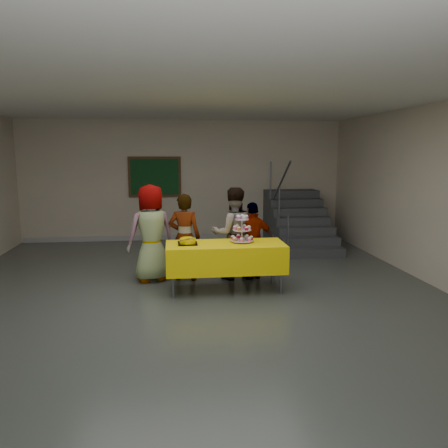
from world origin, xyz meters
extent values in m
plane|color=#4C514C|center=(0.00, 0.00, 0.00)|extent=(10.00, 10.00, 0.00)
cube|color=#C2B49C|center=(0.00, 5.00, 1.50)|extent=(8.00, 0.04, 3.00)
cube|color=#C2B49C|center=(0.00, -5.00, 1.50)|extent=(8.00, 0.04, 3.00)
cube|color=silver|center=(0.00, 0.00, 3.00)|extent=(8.00, 10.00, 0.04)
cube|color=#999999|center=(0.00, 4.98, 0.06)|extent=(7.90, 0.03, 0.12)
cylinder|color=#595960|center=(-0.30, 0.40, 0.36)|extent=(0.04, 0.04, 0.73)
cylinder|color=#595960|center=(1.38, 0.40, 0.36)|extent=(0.04, 0.04, 0.73)
cylinder|color=#595960|center=(-0.30, 0.98, 0.36)|extent=(0.04, 0.04, 0.73)
cylinder|color=#595960|center=(1.38, 0.98, 0.36)|extent=(0.04, 0.04, 0.73)
cube|color=#595960|center=(0.54, 0.69, 0.74)|extent=(1.80, 0.70, 0.02)
cube|color=#FFDB05|center=(0.54, 0.69, 0.55)|extent=(1.88, 0.78, 0.44)
cylinder|color=silver|center=(0.81, 0.76, 0.78)|extent=(0.18, 0.18, 0.01)
cylinder|color=silver|center=(0.81, 0.76, 0.98)|extent=(0.02, 0.02, 0.42)
cylinder|color=silver|center=(0.81, 0.76, 0.80)|extent=(0.38, 0.38, 0.01)
cylinder|color=silver|center=(0.81, 0.76, 0.97)|extent=(0.30, 0.30, 0.01)
cylinder|color=silver|center=(0.81, 0.76, 1.14)|extent=(0.22, 0.22, 0.01)
cube|color=black|center=(-0.06, 0.70, 0.78)|extent=(0.30, 0.30, 0.02)
cylinder|color=#FFD000|center=(-0.06, 0.70, 0.82)|extent=(0.25, 0.25, 0.07)
ellipsoid|color=#FFD000|center=(-0.06, 0.70, 0.86)|extent=(0.25, 0.25, 0.05)
ellipsoid|color=white|center=(-0.01, 0.67, 0.88)|extent=(0.08, 0.08, 0.02)
cube|color=silver|center=(-0.08, 0.57, 0.88)|extent=(0.30, 0.16, 0.04)
imported|color=slate|center=(-0.66, 1.40, 0.83)|extent=(0.96, 0.80, 1.67)
imported|color=#5C5C65|center=(-0.09, 1.36, 0.75)|extent=(0.62, 0.48, 1.51)
imported|color=slate|center=(0.76, 1.36, 0.80)|extent=(0.84, 0.68, 1.61)
imported|color=slate|center=(1.10, 1.30, 0.68)|extent=(0.84, 0.46, 1.35)
cube|color=#424447|center=(2.70, 2.75, 0.09)|extent=(1.30, 0.30, 0.18)
cube|color=#424447|center=(2.70, 3.05, 0.18)|extent=(1.30, 0.30, 0.36)
cube|color=#424447|center=(2.70, 3.35, 0.27)|extent=(1.30, 0.30, 0.54)
cube|color=#424447|center=(2.70, 3.65, 0.36)|extent=(1.30, 0.30, 0.72)
cube|color=#424447|center=(2.70, 3.95, 0.45)|extent=(1.30, 0.30, 0.90)
cube|color=#424447|center=(2.70, 4.25, 0.54)|extent=(1.30, 0.30, 1.08)
cube|color=#424447|center=(2.70, 4.55, 0.63)|extent=(1.30, 0.30, 1.26)
cube|color=#424447|center=(2.70, 4.85, 0.63)|extent=(1.30, 0.30, 1.26)
cylinder|color=#595960|center=(2.10, 2.70, 0.45)|extent=(0.04, 0.04, 0.90)
cylinder|color=#595960|center=(2.10, 3.50, 0.99)|extent=(0.04, 0.04, 0.90)
cylinder|color=#595960|center=(2.10, 4.40, 1.53)|extent=(0.04, 0.04, 0.90)
cylinder|color=#595960|center=(2.10, 3.55, 1.44)|extent=(0.04, 1.85, 1.20)
cube|color=#472B16|center=(-0.71, 4.97, 1.60)|extent=(1.30, 0.04, 1.00)
cube|color=#15421D|center=(-0.71, 4.94, 1.60)|extent=(1.18, 0.02, 0.88)
camera|label=1|loc=(-0.28, -6.04, 2.19)|focal=35.00mm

